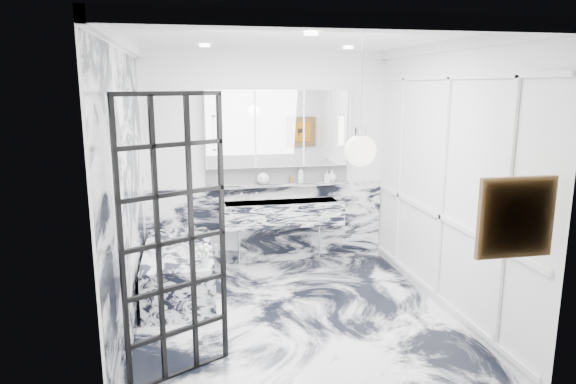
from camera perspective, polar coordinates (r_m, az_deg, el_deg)
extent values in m
plane|color=white|center=(5.49, 0.75, -13.77)|extent=(3.60, 3.60, 0.00)
plane|color=white|center=(4.97, 0.84, 16.77)|extent=(3.60, 3.60, 0.00)
plane|color=white|center=(6.79, -2.39, 3.60)|extent=(3.60, 0.00, 3.60)
plane|color=white|center=(3.36, 7.26, -5.11)|extent=(3.60, 0.00, 3.60)
plane|color=white|center=(4.97, -17.55, -0.01)|extent=(0.00, 3.60, 3.60)
plane|color=white|center=(5.60, 17.03, 1.31)|extent=(0.00, 3.60, 3.60)
cube|color=white|center=(6.95, -2.29, -3.59)|extent=(3.18, 0.05, 1.05)
cube|color=white|center=(4.98, -17.34, -0.68)|extent=(0.02, 3.56, 2.68)
cube|color=white|center=(5.61, 16.79, 0.30)|extent=(0.03, 3.40, 2.30)
imported|color=#8C5919|center=(6.82, 1.41, 1.94)|extent=(0.11, 0.11, 0.22)
imported|color=#4C4C51|center=(6.91, 4.35, 1.78)|extent=(0.09, 0.09, 0.16)
imported|color=silver|center=(6.93, 4.88, 1.80)|extent=(0.15, 0.15, 0.16)
sphere|color=white|center=(6.73, -2.81, 1.49)|extent=(0.16, 0.16, 0.16)
cylinder|color=#8C5919|center=(6.80, 0.33, 1.40)|extent=(0.04, 0.04, 0.10)
cylinder|color=silver|center=(5.33, -9.22, -7.63)|extent=(0.08, 0.08, 0.12)
cube|color=#B67912|center=(3.91, 24.01, -2.59)|extent=(0.48, 0.05, 0.48)
sphere|color=white|center=(3.78, 8.04, 4.57)|extent=(0.23, 0.23, 0.23)
cube|color=silver|center=(6.71, -0.75, -2.33)|extent=(1.60, 0.45, 0.30)
cube|color=silver|center=(6.79, -1.01, 0.79)|extent=(1.90, 0.14, 0.04)
cube|color=white|center=(6.83, -1.11, 2.00)|extent=(1.90, 0.03, 0.23)
cube|color=white|center=(6.70, -1.04, 7.11)|extent=(1.90, 0.16, 1.00)
cylinder|color=white|center=(6.51, -8.06, 6.50)|extent=(0.07, 0.07, 0.40)
cylinder|color=white|center=(6.80, 5.97, 6.78)|extent=(0.07, 0.07, 0.40)
cube|color=silver|center=(6.11, -12.01, -8.51)|extent=(0.75, 1.65, 0.55)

